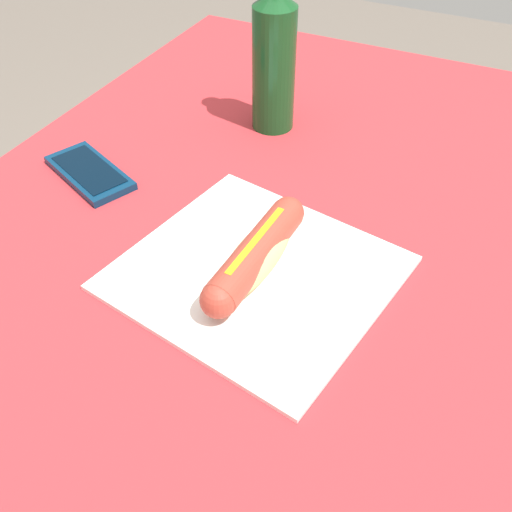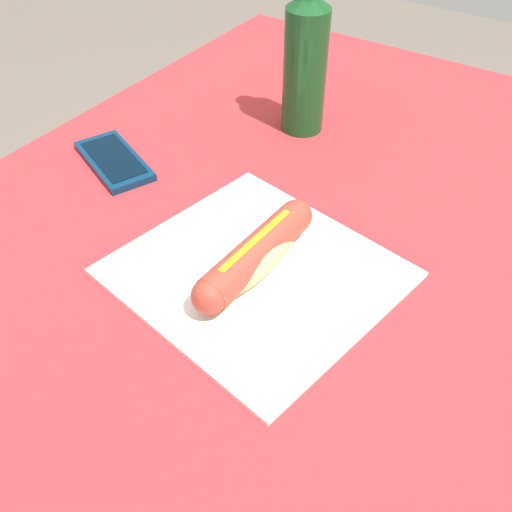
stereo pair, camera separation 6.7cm
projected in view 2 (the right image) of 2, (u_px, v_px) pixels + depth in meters
The scene contains 6 objects.
ground_plane at pixel (264, 496), 1.27m from camera, with size 6.00×6.00×0.00m, color #6B6056.
dining_table at pixel (268, 299), 0.85m from camera, with size 1.24×0.85×0.75m.
paper_wrapper at pixel (256, 273), 0.69m from camera, with size 0.28×0.30×0.01m, color white.
hot_dog at pixel (256, 254), 0.67m from camera, with size 0.21×0.06×0.05m.
cell_phone at pixel (113, 161), 0.86m from camera, with size 0.12×0.16×0.01m.
soda_bottle at pixel (305, 61), 0.87m from camera, with size 0.07×0.07×0.25m.
Camera 2 is at (-0.49, -0.31, 1.24)m, focal length 41.02 mm.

